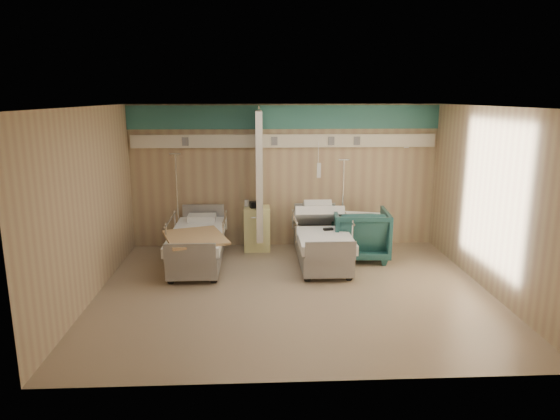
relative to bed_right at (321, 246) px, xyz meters
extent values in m
cube|color=gray|center=(-0.60, -1.30, -0.32)|extent=(6.00, 5.00, 0.00)
cube|color=tan|center=(-0.60, 1.20, 1.08)|extent=(6.00, 0.04, 2.80)
cube|color=tan|center=(-0.60, -3.80, 1.08)|extent=(6.00, 0.04, 2.80)
cube|color=tan|center=(-3.60, -1.30, 1.08)|extent=(0.04, 5.00, 2.80)
cube|color=tan|center=(2.40, -1.30, 1.08)|extent=(0.04, 5.00, 2.80)
cube|color=white|center=(-0.60, -1.30, 2.48)|extent=(6.00, 5.00, 0.04)
cube|color=#30716E|center=(-0.60, 1.18, 2.23)|extent=(6.00, 0.04, 0.45)
cube|color=silver|center=(-0.60, 1.15, 1.79)|extent=(5.88, 0.08, 0.25)
cylinder|color=silver|center=(-1.10, 0.30, 2.44)|extent=(0.03, 1.80, 0.03)
cube|color=beige|center=(-1.10, 0.65, 1.19)|extent=(0.12, 0.90, 2.35)
cube|color=#F4EF98|center=(-1.15, 0.90, 0.11)|extent=(0.50, 0.48, 0.85)
imported|color=#1D4949|center=(0.75, 0.27, 0.15)|extent=(1.08, 1.10, 0.93)
cube|color=white|center=(0.75, 0.22, 0.66)|extent=(0.79, 0.73, 0.07)
cylinder|color=silver|center=(0.50, 0.77, -0.30)|extent=(0.32, 0.32, 0.03)
cylinder|color=silver|center=(0.50, 0.77, 0.57)|extent=(0.03, 0.03, 1.77)
cylinder|color=silver|center=(0.50, 0.77, 1.46)|extent=(0.21, 0.03, 0.03)
cylinder|color=silver|center=(-2.68, 0.98, -0.30)|extent=(0.34, 0.34, 0.03)
cylinder|color=silver|center=(-2.68, 0.98, 0.62)|extent=(0.03, 0.03, 1.88)
cylinder|color=silver|center=(-2.68, 0.98, 1.56)|extent=(0.23, 0.03, 0.03)
cube|color=black|center=(0.11, -0.06, 0.33)|extent=(0.18, 0.11, 0.04)
cube|color=tan|center=(-2.19, -0.46, 0.34)|extent=(1.24, 1.39, 0.04)
cube|color=black|center=(-1.17, 0.84, 0.59)|extent=(0.25, 0.20, 0.12)
cylinder|color=white|center=(-1.35, 0.97, 0.60)|extent=(0.11, 0.11, 0.13)
camera|label=1|loc=(-1.16, -8.51, 2.63)|focal=32.00mm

